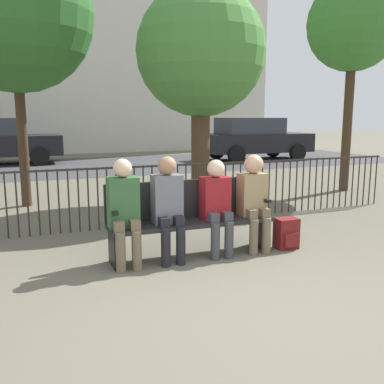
# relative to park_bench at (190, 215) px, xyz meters

# --- Properties ---
(ground_plane) EXTENTS (80.00, 80.00, 0.00)m
(ground_plane) POSITION_rel_park_bench_xyz_m (0.00, -1.87, -0.50)
(ground_plane) COLOR #605B4C
(park_bench) EXTENTS (2.03, 0.45, 0.92)m
(park_bench) POSITION_rel_park_bench_xyz_m (0.00, 0.00, 0.00)
(park_bench) COLOR black
(park_bench) RESTS_ON ground
(seated_person_0) EXTENTS (0.34, 0.39, 1.23)m
(seated_person_0) POSITION_rel_park_bench_xyz_m (-0.83, -0.13, 0.19)
(seated_person_0) COLOR brown
(seated_person_0) RESTS_ON ground
(seated_person_1) EXTENTS (0.34, 0.39, 1.24)m
(seated_person_1) POSITION_rel_park_bench_xyz_m (-0.32, -0.13, 0.19)
(seated_person_1) COLOR black
(seated_person_1) RESTS_ON ground
(seated_person_2) EXTENTS (0.34, 0.39, 1.18)m
(seated_person_2) POSITION_rel_park_bench_xyz_m (0.30, -0.13, 0.16)
(seated_person_2) COLOR #3D3D42
(seated_person_2) RESTS_ON ground
(seated_person_3) EXTENTS (0.34, 0.39, 1.22)m
(seated_person_3) POSITION_rel_park_bench_xyz_m (0.82, -0.13, 0.20)
(seated_person_3) COLOR brown
(seated_person_3) RESTS_ON ground
(backpack) EXTENTS (0.28, 0.24, 0.40)m
(backpack) POSITION_rel_park_bench_xyz_m (1.26, -0.22, -0.31)
(backpack) COLOR maroon
(backpack) RESTS_ON ground
(fence_railing) EXTENTS (9.01, 0.03, 0.95)m
(fence_railing) POSITION_rel_park_bench_xyz_m (-0.02, 1.58, 0.06)
(fence_railing) COLOR #2D2823
(fence_railing) RESTS_ON ground
(tree_0) EXTENTS (2.42, 2.42, 4.09)m
(tree_0) POSITION_rel_park_bench_xyz_m (1.34, 2.91, 2.35)
(tree_0) COLOR #4C3823
(tree_0) RESTS_ON ground
(tree_1) EXTENTS (2.81, 2.81, 4.90)m
(tree_1) POSITION_rel_park_bench_xyz_m (-1.86, 3.85, 2.99)
(tree_1) COLOR #422D1E
(tree_1) RESTS_ON ground
(tree_2) EXTENTS (2.00, 2.00, 4.65)m
(tree_2) POSITION_rel_park_bench_xyz_m (4.97, 3.04, 3.11)
(tree_2) COLOR #422D1E
(tree_2) RESTS_ON ground
(street_surface) EXTENTS (24.00, 6.00, 0.01)m
(street_surface) POSITION_rel_park_bench_xyz_m (0.00, 10.13, -0.50)
(street_surface) COLOR #3D3D3F
(street_surface) RESTS_ON ground
(parked_car_1) EXTENTS (4.20, 1.94, 1.62)m
(parked_car_1) POSITION_rel_park_bench_xyz_m (6.45, 9.83, 0.34)
(parked_car_1) COLOR black
(parked_car_1) RESTS_ON ground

